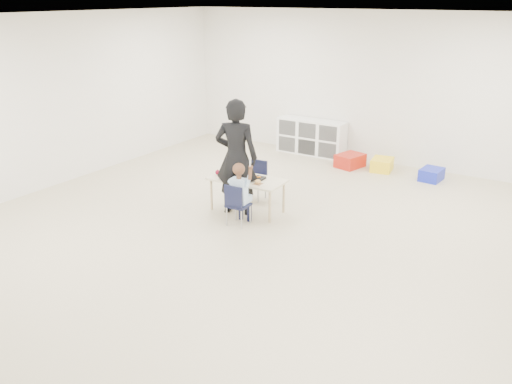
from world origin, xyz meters
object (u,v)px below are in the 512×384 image
Objects in this scene: table at (247,195)px; chair_near at (238,204)px; adult at (236,157)px; child at (238,192)px; cubby_shelf at (311,137)px.

chair_near is (0.17, -0.49, 0.05)m from table.
chair_near is 0.36× the size of adult.
table is 0.67× the size of adult.
adult is (-0.28, 0.36, 0.54)m from chair_near.
child reaches higher than cubby_shelf.
adult reaches higher than table.
cubby_shelf is at bearing 99.03° from child.
adult reaches higher than chair_near.
chair_near is at bearing 0.00° from child.
child reaches higher than chair_near.
chair_near is 0.18m from child.
child is 0.57× the size of adult.
cubby_shelf is (-0.61, 3.28, 0.09)m from table.
cubby_shelf is (-0.78, 3.77, 0.04)m from chair_near.
chair_near is at bearing -78.34° from cubby_shelf.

